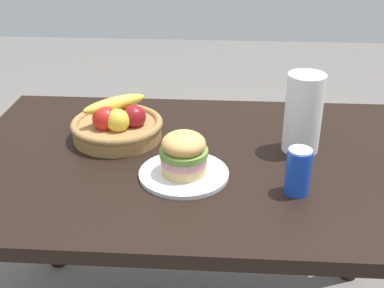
# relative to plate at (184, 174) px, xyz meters

# --- Properties ---
(dining_table) EXTENTS (1.40, 0.90, 0.75)m
(dining_table) POSITION_rel_plate_xyz_m (0.03, 0.11, -0.11)
(dining_table) COLOR black
(dining_table) RESTS_ON ground_plane
(plate) EXTENTS (0.25, 0.25, 0.01)m
(plate) POSITION_rel_plate_xyz_m (0.00, 0.00, 0.00)
(plate) COLOR white
(plate) RESTS_ON dining_table
(sandwich) EXTENTS (0.13, 0.13, 0.12)m
(sandwich) POSITION_rel_plate_xyz_m (0.00, 0.00, 0.07)
(sandwich) COLOR #E5BC75
(sandwich) RESTS_ON plate
(soda_can) EXTENTS (0.07, 0.07, 0.13)m
(soda_can) POSITION_rel_plate_xyz_m (0.30, -0.06, 0.06)
(soda_can) COLOR blue
(soda_can) RESTS_ON dining_table
(fruit_basket) EXTENTS (0.29, 0.29, 0.14)m
(fruit_basket) POSITION_rel_plate_xyz_m (-0.23, 0.22, 0.04)
(fruit_basket) COLOR #9E7542
(fruit_basket) RESTS_ON dining_table
(paper_towel_roll) EXTENTS (0.11, 0.11, 0.24)m
(paper_towel_roll) POSITION_rel_plate_xyz_m (0.34, 0.18, 0.11)
(paper_towel_roll) COLOR white
(paper_towel_roll) RESTS_ON dining_table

